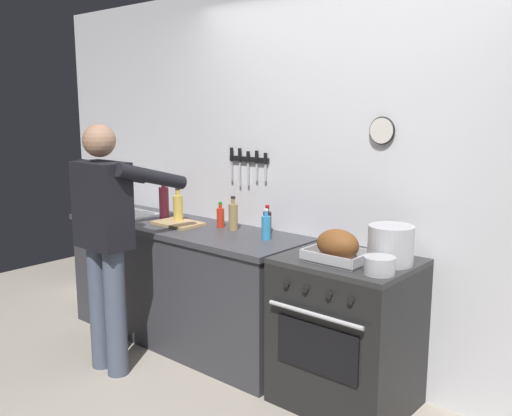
{
  "coord_description": "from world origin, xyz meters",
  "views": [
    {
      "loc": [
        1.85,
        -1.75,
        1.78
      ],
      "look_at": [
        -0.37,
        0.85,
        1.15
      ],
      "focal_mm": 39.38,
      "sensor_mm": 36.0,
      "label": 1
    }
  ],
  "objects_px": {
    "bottle_cooking_oil": "(178,208)",
    "saucepan": "(379,265)",
    "stock_pot": "(391,245)",
    "bottle_wine_red": "(164,202)",
    "bottle_soy_sauce": "(267,222)",
    "bottle_hot_sauce": "(221,217)",
    "person_cook": "(107,233)",
    "bottle_dish_soap": "(266,227)",
    "bottle_vinegar": "(233,216)",
    "stove": "(347,332)",
    "cutting_board": "(178,223)",
    "roasting_pan": "(338,247)"
  },
  "relations": [
    {
      "from": "person_cook",
      "to": "bottle_hot_sauce",
      "type": "bearing_deg",
      "value": -34.11
    },
    {
      "from": "person_cook",
      "to": "bottle_soy_sauce",
      "type": "distance_m",
      "value": 1.08
    },
    {
      "from": "stock_pot",
      "to": "bottle_vinegar",
      "type": "xyz_separation_m",
      "value": [
        -1.26,
        0.06,
        -0.01
      ]
    },
    {
      "from": "bottle_vinegar",
      "to": "stock_pot",
      "type": "bearing_deg",
      "value": -2.88
    },
    {
      "from": "person_cook",
      "to": "bottle_cooking_oil",
      "type": "height_order",
      "value": "person_cook"
    },
    {
      "from": "bottle_dish_soap",
      "to": "bottle_hot_sauce",
      "type": "bearing_deg",
      "value": 171.58
    },
    {
      "from": "bottle_soy_sauce",
      "to": "bottle_wine_red",
      "type": "bearing_deg",
      "value": -172.57
    },
    {
      "from": "stock_pot",
      "to": "saucepan",
      "type": "relative_size",
      "value": 1.54
    },
    {
      "from": "saucepan",
      "to": "bottle_wine_red",
      "type": "relative_size",
      "value": 0.52
    },
    {
      "from": "roasting_pan",
      "to": "stock_pot",
      "type": "bearing_deg",
      "value": 30.64
    },
    {
      "from": "stove",
      "to": "bottle_vinegar",
      "type": "bearing_deg",
      "value": 173.28
    },
    {
      "from": "bottle_cooking_oil",
      "to": "bottle_wine_red",
      "type": "relative_size",
      "value": 0.83
    },
    {
      "from": "roasting_pan",
      "to": "stove",
      "type": "bearing_deg",
      "value": 77.54
    },
    {
      "from": "bottle_cooking_oil",
      "to": "bottle_hot_sauce",
      "type": "xyz_separation_m",
      "value": [
        0.37,
        0.08,
        -0.03
      ]
    },
    {
      "from": "stock_pot",
      "to": "saucepan",
      "type": "distance_m",
      "value": 0.23
    },
    {
      "from": "stove",
      "to": "bottle_cooking_oil",
      "type": "height_order",
      "value": "bottle_cooking_oil"
    },
    {
      "from": "bottle_soy_sauce",
      "to": "bottle_hot_sauce",
      "type": "relative_size",
      "value": 1.07
    },
    {
      "from": "bottle_wine_red",
      "to": "stock_pot",
      "type": "bearing_deg",
      "value": -0.45
    },
    {
      "from": "person_cook",
      "to": "stove",
      "type": "bearing_deg",
      "value": -79.65
    },
    {
      "from": "bottle_cooking_oil",
      "to": "cutting_board",
      "type": "bearing_deg",
      "value": -43.01
    },
    {
      "from": "roasting_pan",
      "to": "person_cook",
      "type": "bearing_deg",
      "value": -158.32
    },
    {
      "from": "bottle_cooking_oil",
      "to": "stock_pot",
      "type": "bearing_deg",
      "value": 0.4
    },
    {
      "from": "bottle_soy_sauce",
      "to": "bottle_hot_sauce",
      "type": "height_order",
      "value": "bottle_soy_sauce"
    },
    {
      "from": "saucepan",
      "to": "bottle_vinegar",
      "type": "distance_m",
      "value": 1.33
    },
    {
      "from": "stove",
      "to": "stock_pot",
      "type": "xyz_separation_m",
      "value": [
        0.23,
        0.06,
        0.56
      ]
    },
    {
      "from": "person_cook",
      "to": "bottle_soy_sauce",
      "type": "height_order",
      "value": "person_cook"
    },
    {
      "from": "stock_pot",
      "to": "bottle_soy_sauce",
      "type": "bearing_deg",
      "value": 172.14
    },
    {
      "from": "bottle_wine_red",
      "to": "person_cook",
      "type": "bearing_deg",
      "value": -68.83
    },
    {
      "from": "cutting_board",
      "to": "bottle_cooking_oil",
      "type": "height_order",
      "value": "bottle_cooking_oil"
    },
    {
      "from": "stove",
      "to": "cutting_board",
      "type": "relative_size",
      "value": 2.5
    },
    {
      "from": "bottle_soy_sauce",
      "to": "cutting_board",
      "type": "bearing_deg",
      "value": -162.94
    },
    {
      "from": "bottle_hot_sauce",
      "to": "bottle_wine_red",
      "type": "distance_m",
      "value": 0.57
    },
    {
      "from": "stock_pot",
      "to": "person_cook",
      "type": "bearing_deg",
      "value": -156.88
    },
    {
      "from": "bottle_soy_sauce",
      "to": "saucepan",
      "type": "bearing_deg",
      "value": -18.43
    },
    {
      "from": "saucepan",
      "to": "bottle_dish_soap",
      "type": "distance_m",
      "value": 0.97
    },
    {
      "from": "stove",
      "to": "person_cook",
      "type": "distance_m",
      "value": 1.66
    },
    {
      "from": "stock_pot",
      "to": "bottle_wine_red",
      "type": "distance_m",
      "value": 1.95
    },
    {
      "from": "person_cook",
      "to": "bottle_dish_soap",
      "type": "height_order",
      "value": "person_cook"
    },
    {
      "from": "roasting_pan",
      "to": "stock_pot",
      "type": "xyz_separation_m",
      "value": [
        0.25,
        0.15,
        0.02
      ]
    },
    {
      "from": "bottle_cooking_oil",
      "to": "saucepan",
      "type": "bearing_deg",
      "value": -6.32
    },
    {
      "from": "stove",
      "to": "bottle_dish_soap",
      "type": "relative_size",
      "value": 4.37
    },
    {
      "from": "stove",
      "to": "roasting_pan",
      "type": "bearing_deg",
      "value": -102.46
    },
    {
      "from": "bottle_hot_sauce",
      "to": "person_cook",
      "type": "bearing_deg",
      "value": -109.96
    },
    {
      "from": "bottle_soy_sauce",
      "to": "bottle_wine_red",
      "type": "xyz_separation_m",
      "value": [
        -0.94,
        -0.12,
        0.05
      ]
    },
    {
      "from": "stock_pot",
      "to": "cutting_board",
      "type": "bearing_deg",
      "value": -177.57
    },
    {
      "from": "stove",
      "to": "bottle_soy_sauce",
      "type": "xyz_separation_m",
      "value": [
        -0.77,
        0.2,
        0.53
      ]
    },
    {
      "from": "stock_pot",
      "to": "bottle_wine_red",
      "type": "bearing_deg",
      "value": 179.55
    },
    {
      "from": "stove",
      "to": "bottle_soy_sauce",
      "type": "height_order",
      "value": "bottle_soy_sauce"
    },
    {
      "from": "bottle_wine_red",
      "to": "bottle_hot_sauce",
      "type": "bearing_deg",
      "value": 5.16
    },
    {
      "from": "saucepan",
      "to": "cutting_board",
      "type": "xyz_separation_m",
      "value": [
        -1.74,
        0.14,
        -0.04
      ]
    }
  ]
}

